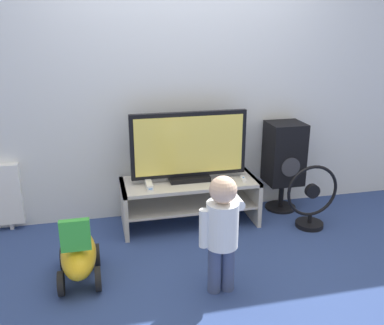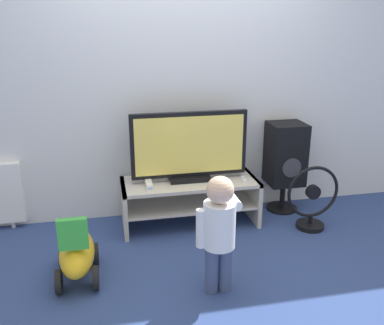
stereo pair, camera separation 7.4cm
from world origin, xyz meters
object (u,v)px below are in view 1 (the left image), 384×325
(remote_primary, at_px, (243,179))
(ride_on_toy, at_px, (79,254))
(child, at_px, (222,225))
(speaker_tower, at_px, (284,155))
(game_console, at_px, (149,185))
(floor_fan, at_px, (311,200))
(television, at_px, (189,147))

(remote_primary, xyz_separation_m, ride_on_toy, (-1.45, -0.61, -0.23))
(remote_primary, distance_m, child, 1.07)
(child, bearing_deg, speaker_tower, 49.99)
(ride_on_toy, bearing_deg, child, -19.67)
(game_console, height_order, ride_on_toy, ride_on_toy)
(speaker_tower, xyz_separation_m, floor_fan, (0.09, -0.43, -0.29))
(speaker_tower, distance_m, ride_on_toy, 2.12)
(television, distance_m, game_console, 0.48)
(television, distance_m, speaker_tower, 0.98)
(game_console, relative_size, speaker_tower, 0.21)
(speaker_tower, xyz_separation_m, ride_on_toy, (-1.93, -0.81, -0.35))
(remote_primary, bearing_deg, television, 166.25)
(game_console, xyz_separation_m, speaker_tower, (1.33, 0.20, 0.11))
(speaker_tower, bearing_deg, floor_fan, -77.92)
(game_console, distance_m, floor_fan, 1.45)
(remote_primary, relative_size, floor_fan, 0.23)
(game_console, height_order, speaker_tower, speaker_tower)
(television, bearing_deg, ride_on_toy, -143.36)
(television, distance_m, remote_primary, 0.57)
(remote_primary, bearing_deg, ride_on_toy, -157.27)
(game_console, height_order, remote_primary, game_console)
(television, xyz_separation_m, remote_primary, (0.48, -0.12, -0.29))
(speaker_tower, bearing_deg, television, -174.48)
(television, xyz_separation_m, child, (-0.01, -1.06, -0.23))
(television, relative_size, remote_primary, 7.71)
(television, height_order, game_console, television)
(television, relative_size, game_console, 5.75)
(remote_primary, bearing_deg, child, -117.33)
(child, bearing_deg, floor_fan, 34.51)
(speaker_tower, bearing_deg, ride_on_toy, -157.09)
(game_console, distance_m, remote_primary, 0.85)
(floor_fan, bearing_deg, television, 162.32)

